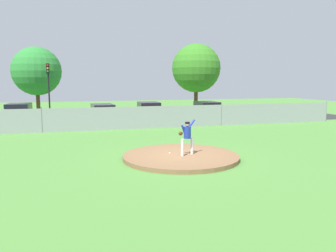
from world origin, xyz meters
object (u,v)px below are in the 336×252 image
Objects in this scene: parked_car_champagne at (103,114)px; baseball at (170,153)px; parked_car_navy at (19,115)px; pitcher_youth at (187,135)px; parked_car_burgundy at (207,111)px; traffic_cone_orange at (55,118)px; parked_car_red at (149,113)px; traffic_light_near at (48,82)px.

baseball is at bearing -83.00° from parked_car_champagne.
baseball is 16.70m from parked_car_navy.
pitcher_youth is at bearing -80.57° from parked_car_champagne.
parked_car_burgundy is (15.93, -0.67, -0.02)m from parked_car_navy.
baseball is at bearing 146.77° from pitcher_youth.
pitcher_youth is 2.94× the size of traffic_cone_orange.
parked_car_navy is (-8.31, 14.48, 0.59)m from baseball.
parked_car_burgundy reaches higher than parked_car_champagne.
parked_car_red is 7.47× the size of traffic_cone_orange.
traffic_light_near reaches higher than traffic_cone_orange.
parked_car_champagne is (-9.35, 0.31, -0.03)m from parked_car_burgundy.
parked_car_burgundy reaches higher than traffic_cone_orange.
parked_car_burgundy is at bearing -2.43° from parked_car_navy.
parked_car_navy is 6.59m from parked_car_champagne.
baseball is 17.64m from traffic_cone_orange.
parked_car_burgundy is 8.70× the size of traffic_cone_orange.
parked_car_navy is 7.45× the size of traffic_cone_orange.
traffic_cone_orange is (-13.29, 2.90, -0.54)m from parked_car_burgundy.
traffic_cone_orange is (2.64, 2.22, -0.55)m from parked_car_navy.
parked_car_champagne is 0.96× the size of traffic_light_near.
baseball is 0.02× the size of parked_car_burgundy.
parked_car_navy is at bearing 119.86° from baseball.
traffic_cone_orange is at bearing 110.35° from pitcher_youth.
traffic_light_near reaches higher than parked_car_champagne.
traffic_light_near reaches higher than baseball.
parked_car_navy is at bearing 176.82° from parked_car_champagne.
traffic_light_near is (-8.37, 4.53, 2.66)m from parked_car_red.
parked_car_red is (3.90, -0.38, 0.04)m from parked_car_champagne.
parked_car_red reaches higher than baseball.
parked_car_champagne is (6.58, -0.37, -0.05)m from parked_car_navy.
parked_car_burgundy is at bearing -17.88° from traffic_light_near.
parked_car_red reaches higher than parked_car_champagne.
pitcher_youth is at bearing -115.94° from parked_car_burgundy.
traffic_cone_orange is at bearing -71.24° from traffic_light_near.
pitcher_youth is 0.33× the size of parked_car_champagne.
traffic_light_near is at bearing 162.12° from parked_car_burgundy.
pitcher_youth is 18.31m from traffic_cone_orange.
baseball is 0.13× the size of traffic_cone_orange.
traffic_cone_orange is (-7.84, 2.97, -0.55)m from parked_car_red.
parked_car_navy is at bearing 121.08° from pitcher_youth.
parked_car_red is 8.41m from traffic_cone_orange.
pitcher_youth reaches higher than parked_car_champagne.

